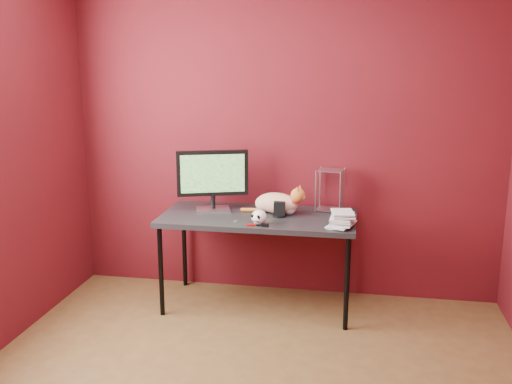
% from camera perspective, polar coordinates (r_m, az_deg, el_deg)
% --- Properties ---
extents(room, '(3.52, 3.52, 2.61)m').
position_cam_1_polar(room, '(2.92, -1.50, 3.55)').
color(room, brown).
rests_on(room, ground).
extents(desk, '(1.50, 0.70, 0.75)m').
position_cam_1_polar(desk, '(4.43, 0.23, -2.98)').
color(desk, black).
rests_on(desk, ground).
extents(monitor, '(0.54, 0.25, 0.49)m').
position_cam_1_polar(monitor, '(4.50, -4.36, 1.46)').
color(monitor, '#B4B4B9').
rests_on(monitor, desk).
extents(cat, '(0.51, 0.27, 0.24)m').
position_cam_1_polar(cat, '(4.46, 2.16, -1.09)').
color(cat, '#CD672B').
rests_on(cat, desk).
extents(skull_mug, '(0.11, 0.12, 0.11)m').
position_cam_1_polar(skull_mug, '(4.16, 0.30, -2.54)').
color(skull_mug, white).
rests_on(skull_mug, desk).
extents(speaker, '(0.11, 0.11, 0.12)m').
position_cam_1_polar(speaker, '(4.37, 2.36, -1.76)').
color(speaker, black).
rests_on(speaker, desk).
extents(book_stack, '(0.21, 0.24, 1.22)m').
position_cam_1_polar(book_stack, '(4.06, 7.85, 4.95)').
color(book_stack, beige).
rests_on(book_stack, desk).
extents(wire_rack, '(0.22, 0.19, 0.34)m').
position_cam_1_polar(wire_rack, '(4.56, 7.39, 0.21)').
color(wire_rack, '#B4B4B9').
rests_on(wire_rack, desk).
extents(pocket_knife, '(0.07, 0.04, 0.01)m').
position_cam_1_polar(pocket_knife, '(4.14, -0.50, -3.32)').
color(pocket_knife, '#AE110D').
rests_on(pocket_knife, desk).
extents(black_gadget, '(0.05, 0.03, 0.02)m').
position_cam_1_polar(black_gadget, '(4.12, 0.92, -3.32)').
color(black_gadget, black).
rests_on(black_gadget, desk).
extents(washer, '(0.04, 0.04, 0.00)m').
position_cam_1_polar(washer, '(4.26, -1.98, -2.91)').
color(washer, '#B4B4B9').
rests_on(washer, desk).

